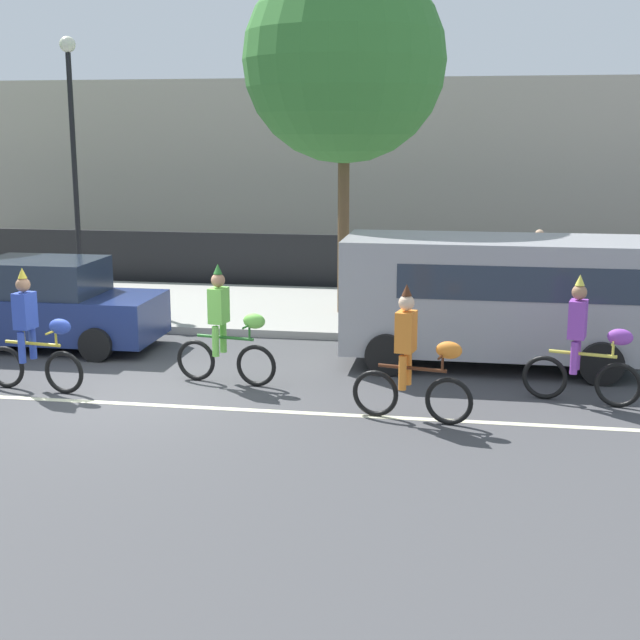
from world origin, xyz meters
name	(u,v)px	position (x,y,z in m)	size (l,w,h in m)	color
ground_plane	(127,393)	(0.00, 0.00, 0.00)	(80.00, 80.00, 0.00)	#424244
road_centre_line	(114,403)	(0.00, -0.50, 0.00)	(36.00, 0.14, 0.01)	beige
sidewalk_curb	(236,307)	(0.00, 6.50, 0.07)	(60.00, 5.00, 0.15)	#9E9B93
fence_line	(265,261)	(0.00, 9.40, 0.70)	(40.00, 0.08, 1.40)	black
building_backdrop	(410,167)	(3.05, 18.00, 2.73)	(28.00, 8.00, 5.45)	#B2A899
parade_cyclist_cobalt	(33,338)	(-1.44, -0.08, 0.84)	(1.71, 0.52, 1.92)	black
parade_cyclist_lime	(226,332)	(1.36, 0.80, 0.84)	(1.71, 0.53, 1.92)	black
parade_cyclist_orange	(413,362)	(4.40, -0.57, 0.84)	(1.70, 0.54, 1.92)	black
parade_cyclist_purple	(584,348)	(6.81, 0.65, 0.84)	(1.69, 0.58, 1.92)	black
parked_van_grey	(497,291)	(5.60, 2.70, 1.28)	(5.00, 2.22, 2.18)	#99999E
parked_car_navy	(47,306)	(-2.55, 2.63, 0.78)	(4.10, 1.92, 1.64)	navy
street_lamp_post	(72,129)	(-3.91, 7.07, 3.99)	(0.36, 0.36, 5.86)	black
street_tree_near_lamp	(344,61)	(2.49, 6.02, 5.32)	(4.12, 4.12, 7.24)	brown
pedestrian_onlooker	(538,263)	(6.66, 8.07, 1.01)	(0.32, 0.20, 1.62)	#33333D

